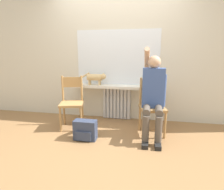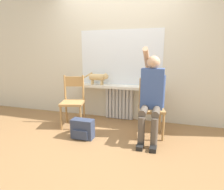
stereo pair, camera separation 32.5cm
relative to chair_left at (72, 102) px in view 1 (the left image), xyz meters
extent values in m
plane|color=olive|center=(0.70, -0.55, -0.47)|extent=(12.00, 12.00, 0.00)
cube|color=beige|center=(0.70, 0.68, 0.88)|extent=(7.00, 0.06, 2.70)
cube|color=silver|center=(0.70, 0.61, -0.15)|extent=(0.56, 0.05, 0.65)
cube|color=silver|center=(0.46, 0.57, -0.15)|extent=(0.05, 0.03, 0.63)
cube|color=silver|center=(0.53, 0.57, -0.15)|extent=(0.05, 0.03, 0.63)
cube|color=silver|center=(0.60, 0.57, -0.15)|extent=(0.05, 0.03, 0.63)
cube|color=silver|center=(0.67, 0.57, -0.15)|extent=(0.05, 0.03, 0.63)
cube|color=silver|center=(0.74, 0.57, -0.15)|extent=(0.05, 0.03, 0.63)
cube|color=silver|center=(0.81, 0.57, -0.15)|extent=(0.05, 0.03, 0.63)
cube|color=silver|center=(0.88, 0.57, -0.15)|extent=(0.05, 0.03, 0.63)
cube|color=silver|center=(0.95, 0.57, -0.15)|extent=(0.05, 0.03, 0.63)
cube|color=white|center=(0.70, 0.51, 0.21)|extent=(1.68, 0.28, 0.05)
cube|color=white|center=(0.70, 0.64, 0.75)|extent=(1.61, 0.01, 1.04)
cube|color=#B2844C|center=(0.01, -0.04, -0.03)|extent=(0.48, 0.48, 0.04)
cylinder|color=#B2844C|center=(-0.11, -0.25, -0.26)|extent=(0.04, 0.04, 0.42)
cylinder|color=#B2844C|center=(0.22, -0.16, -0.26)|extent=(0.04, 0.04, 0.42)
cylinder|color=#B2844C|center=(-0.20, 0.08, -0.26)|extent=(0.04, 0.04, 0.42)
cylinder|color=#B2844C|center=(0.13, 0.17, -0.26)|extent=(0.04, 0.04, 0.42)
cylinder|color=#B2844C|center=(-0.20, 0.08, 0.22)|extent=(0.04, 0.04, 0.45)
cylinder|color=#B2844C|center=(0.13, 0.17, 0.22)|extent=(0.04, 0.04, 0.45)
cube|color=#B2844C|center=(-0.03, 0.12, 0.33)|extent=(0.34, 0.12, 0.18)
cube|color=#B2844C|center=(1.40, -0.04, -0.03)|extent=(0.46, 0.46, 0.04)
cylinder|color=#B2844C|center=(1.27, -0.24, -0.26)|extent=(0.04, 0.04, 0.42)
cylinder|color=#B2844C|center=(1.60, -0.17, -0.26)|extent=(0.04, 0.04, 0.42)
cylinder|color=#B2844C|center=(1.20, 0.09, -0.26)|extent=(0.04, 0.04, 0.42)
cylinder|color=#B2844C|center=(1.53, 0.16, -0.26)|extent=(0.04, 0.04, 0.42)
cylinder|color=#B2844C|center=(1.20, 0.09, 0.22)|extent=(0.04, 0.04, 0.45)
cylinder|color=#B2844C|center=(1.53, 0.16, 0.22)|extent=(0.04, 0.04, 0.45)
cube|color=#B2844C|center=(1.36, 0.13, 0.33)|extent=(0.35, 0.10, 0.18)
cylinder|color=brown|center=(1.31, -0.23, 0.01)|extent=(0.11, 0.42, 0.11)
cylinder|color=brown|center=(1.49, -0.23, 0.01)|extent=(0.11, 0.42, 0.11)
cylinder|color=brown|center=(1.31, -0.44, -0.25)|extent=(0.10, 0.10, 0.44)
cylinder|color=brown|center=(1.49, -0.44, -0.25)|extent=(0.10, 0.10, 0.44)
cube|color=black|center=(1.31, -0.50, -0.44)|extent=(0.09, 0.20, 0.06)
cube|color=black|center=(1.49, -0.50, -0.44)|extent=(0.09, 0.20, 0.06)
cube|color=#3D5693|center=(1.40, -0.02, 0.30)|extent=(0.34, 0.20, 0.62)
sphere|color=tan|center=(1.40, -0.02, 0.70)|extent=(0.20, 0.20, 0.20)
cylinder|color=tan|center=(1.28, 0.12, 0.74)|extent=(0.08, 0.50, 0.38)
cylinder|color=#3D5693|center=(1.55, -0.06, 0.27)|extent=(0.08, 0.08, 0.50)
cylinder|color=#DBB77A|center=(0.29, 0.48, 0.38)|extent=(0.29, 0.12, 0.12)
sphere|color=#DBB77A|center=(0.46, 0.48, 0.40)|extent=(0.11, 0.11, 0.11)
cone|color=#DBB77A|center=(0.46, 0.45, 0.45)|extent=(0.04, 0.04, 0.04)
cone|color=#DBB77A|center=(0.46, 0.50, 0.45)|extent=(0.04, 0.04, 0.04)
cylinder|color=#DBB77A|center=(0.39, 0.45, 0.27)|extent=(0.03, 0.03, 0.09)
cylinder|color=#DBB77A|center=(0.39, 0.51, 0.27)|extent=(0.03, 0.03, 0.09)
cylinder|color=#DBB77A|center=(0.19, 0.45, 0.27)|extent=(0.03, 0.03, 0.09)
cylinder|color=#DBB77A|center=(0.19, 0.51, 0.27)|extent=(0.03, 0.03, 0.09)
cylinder|color=#DBB77A|center=(0.09, 0.48, 0.41)|extent=(0.19, 0.03, 0.13)
cube|color=#333D56|center=(0.39, -0.44, -0.32)|extent=(0.35, 0.16, 0.31)
cube|color=#333D56|center=(0.39, -0.54, -0.38)|extent=(0.24, 0.03, 0.14)
camera|label=1|loc=(1.33, -3.00, 0.83)|focal=30.00mm
camera|label=2|loc=(1.64, -2.92, 0.83)|focal=30.00mm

